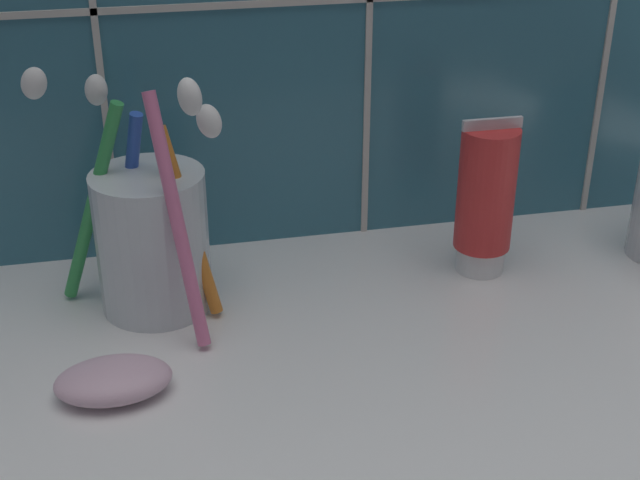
{
  "coord_description": "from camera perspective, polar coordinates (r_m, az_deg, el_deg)",
  "views": [
    {
      "loc": [
        -15.68,
        -45.9,
        35.38
      ],
      "look_at": [
        -4.86,
        4.08,
        9.08
      ],
      "focal_mm": 50.0,
      "sensor_mm": 36.0,
      "label": 1
    }
  ],
  "objects": [
    {
      "name": "toothpaste_tube",
      "position": [
        0.67,
        10.55,
        2.65
      ],
      "size": [
        4.49,
        4.27,
        12.2
      ],
      "color": "white",
      "rests_on": "sink_counter"
    },
    {
      "name": "toothbrush_cup",
      "position": [
        0.63,
        -10.73,
        0.28
      ],
      "size": [
        13.27,
        12.59,
        18.76
      ],
      "color": "silver",
      "rests_on": "sink_counter"
    },
    {
      "name": "sink_counter",
      "position": [
        0.59,
        5.47,
        -8.26
      ],
      "size": [
        79.58,
        37.93,
        2.0
      ],
      "primitive_type": "cube",
      "color": "white",
      "rests_on": "ground"
    },
    {
      "name": "soap_bar",
      "position": [
        0.57,
        -13.09,
        -8.53
      ],
      "size": [
        7.14,
        4.73,
        2.06
      ],
      "primitive_type": "ellipsoid",
      "color": "#DBB2C6",
      "rests_on": "sink_counter"
    }
  ]
}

